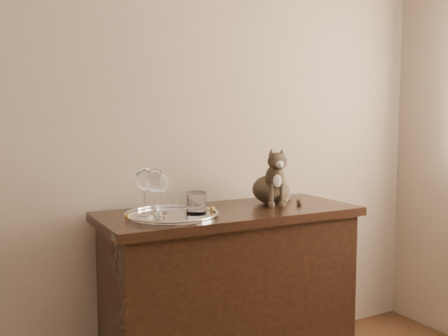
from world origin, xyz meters
The scene contains 9 objects.
wall_back centered at (0.00, 2.25, 1.35)m, with size 4.00×0.10×2.70m, color tan.
sideboard centered at (0.60, 1.94, 0.42)m, with size 1.20×0.50×0.85m, color black, non-canonical shape.
tray centered at (0.30, 1.91, 0.85)m, with size 0.40×0.40×0.01m, color white.
wine_glass_a centered at (0.20, 1.96, 0.96)m, with size 0.08×0.08×0.20m, color silver, non-canonical shape.
wine_glass_b centered at (0.28, 1.98, 0.95)m, with size 0.07×0.07×0.18m, color silver, non-canonical shape.
wine_glass_c centered at (0.22, 1.87, 0.96)m, with size 0.08×0.08×0.20m, color silver, non-canonical shape.
tumbler_a centered at (0.40, 1.87, 0.91)m, with size 0.09×0.09×0.10m, color white.
tumbler_c centered at (0.43, 1.92, 0.90)m, with size 0.07×0.07×0.08m, color silver.
cat centered at (0.86, 2.00, 0.99)m, with size 0.28×0.26×0.28m, color #483C2B, non-canonical shape.
Camera 1 is at (-0.49, -0.04, 1.26)m, focal length 40.00 mm.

